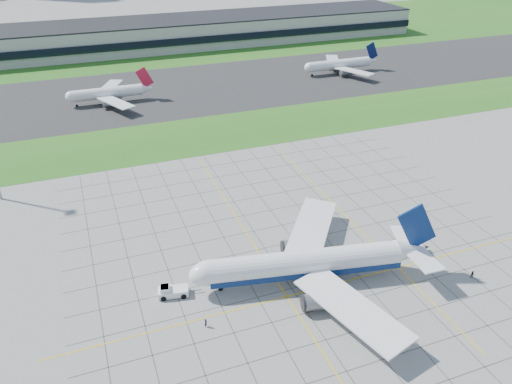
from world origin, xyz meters
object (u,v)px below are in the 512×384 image
at_px(distant_jet_1, 109,93).
at_px(airliner, 307,263).
at_px(pushback_tug, 172,291).
at_px(crew_far, 473,275).
at_px(distant_jet_2, 340,64).
at_px(crew_near, 206,323).

bearing_deg(distant_jet_1, airliner, -78.55).
distance_m(pushback_tug, crew_far, 66.92).
height_order(distant_jet_1, distant_jet_2, same).
xyz_separation_m(pushback_tug, distant_jet_1, (1.56, 130.73, 3.33)).
xyz_separation_m(pushback_tug, crew_near, (4.34, -11.50, -0.20)).
distance_m(airliner, distant_jet_1, 139.20).
relative_size(airliner, pushback_tug, 5.82).
bearing_deg(airliner, crew_near, -156.07).
relative_size(airliner, crew_near, 28.86).
relative_size(crew_far, distant_jet_1, 0.04).
bearing_deg(crew_far, crew_near, -152.81).
height_order(pushback_tug, crew_far, pushback_tug).
relative_size(pushback_tug, distant_jet_1, 0.22).
xyz_separation_m(pushback_tug, crew_far, (64.43, -18.10, -0.20)).
bearing_deg(crew_far, airliner, -165.94).
xyz_separation_m(airliner, crew_near, (-24.85, -5.81, -3.82)).
relative_size(pushback_tug, crew_near, 4.96).
height_order(airliner, crew_far, airliner).
bearing_deg(distant_jet_2, pushback_tug, -130.44).
bearing_deg(crew_near, airliner, -33.48).
relative_size(airliner, crew_far, 28.91).
relative_size(crew_near, distant_jet_2, 0.04).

